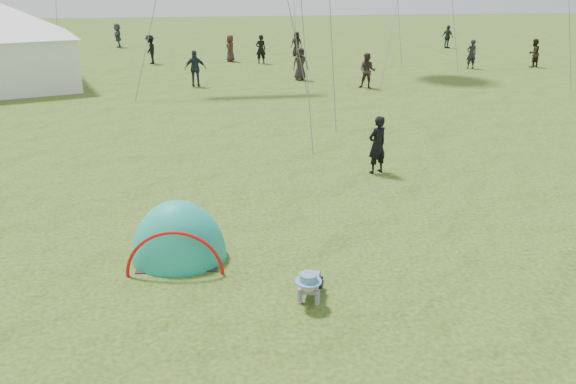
{
  "coord_description": "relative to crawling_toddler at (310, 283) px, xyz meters",
  "views": [
    {
      "loc": [
        -1.96,
        -8.33,
        5.17
      ],
      "look_at": [
        -0.37,
        2.3,
        1.0
      ],
      "focal_mm": 35.0,
      "sensor_mm": 36.0,
      "label": 1
    }
  ],
  "objects": [
    {
      "name": "ground",
      "position": [
        0.37,
        0.2,
        -0.31
      ],
      "size": [
        140.0,
        140.0,
        0.0
      ],
      "primitive_type": "plane",
      "color": "#194608"
    },
    {
      "name": "crawling_toddler",
      "position": [
        0.0,
        0.0,
        0.0
      ],
      "size": [
        0.8,
        0.95,
        0.62
      ],
      "primitive_type": null,
      "rotation": [
        0.0,
        0.0,
        -0.32
      ],
      "color": "black",
      "rests_on": "ground"
    },
    {
      "name": "crowd_person_14",
      "position": [
        16.65,
        32.88,
        0.52
      ],
      "size": [
        0.78,
        1.06,
        1.67
      ],
      "primitive_type": "imported",
      "rotation": [
        0.0,
        0.0,
        2.0
      ],
      "color": "#222733",
      "rests_on": "ground"
    },
    {
      "name": "event_marquee",
      "position": [
        -10.86,
        20.96,
        1.83
      ],
      "size": [
        7.87,
        7.87,
        4.29
      ],
      "primitive_type": null,
      "rotation": [
        0.0,
        0.0,
        0.32
      ],
      "color": "white",
      "rests_on": "ground"
    },
    {
      "name": "crowd_person_1",
      "position": [
        -12.31,
        24.58,
        0.58
      ],
      "size": [
        0.99,
        1.07,
        1.78
      ],
      "primitive_type": "imported",
      "rotation": [
        0.0,
        0.0,
        4.25
      ],
      "color": "black",
      "rests_on": "ground"
    },
    {
      "name": "crowd_person_10",
      "position": [
        0.19,
        28.35,
        0.51
      ],
      "size": [
        0.72,
        0.91,
        1.65
      ],
      "primitive_type": "imported",
      "rotation": [
        0.0,
        0.0,
        4.45
      ],
      "color": "#34211F",
      "rests_on": "ground"
    },
    {
      "name": "crowd_person_9",
      "position": [
        -4.72,
        28.08,
        0.56
      ],
      "size": [
        0.97,
        1.28,
        1.75
      ],
      "primitive_type": "imported",
      "rotation": [
        0.0,
        0.0,
        5.03
      ],
      "color": "black",
      "rests_on": "ground"
    },
    {
      "name": "crowd_person_4",
      "position": [
        4.76,
        30.27,
        0.49
      ],
      "size": [
        0.93,
        0.8,
        1.61
      ],
      "primitive_type": "imported",
      "rotation": [
        0.0,
        0.0,
        5.83
      ],
      "color": "black",
      "rests_on": "ground"
    },
    {
      "name": "crowd_person_0",
      "position": [
        2.01,
        27.21,
        0.56
      ],
      "size": [
        0.68,
        0.49,
        1.74
      ],
      "primitive_type": "imported",
      "rotation": [
        0.0,
        0.0,
        3.27
      ],
      "color": "black",
      "rests_on": "ground"
    },
    {
      "name": "popup_tent",
      "position": [
        -2.24,
        1.83,
        -0.31
      ],
      "size": [
        1.97,
        1.68,
        2.38
      ],
      "primitive_type": "ellipsoid",
      "rotation": [
        0.0,
        0.0,
        -0.09
      ],
      "color": "#109D87",
      "rests_on": "ground"
    },
    {
      "name": "crowd_person_6",
      "position": [
        14.01,
        23.4,
        0.52
      ],
      "size": [
        0.62,
        0.42,
        1.66
      ],
      "primitive_type": "imported",
      "rotation": [
        0.0,
        0.0,
        3.18
      ],
      "color": "black",
      "rests_on": "ground"
    },
    {
      "name": "crowd_person_7",
      "position": [
        17.9,
        23.34,
        0.51
      ],
      "size": [
        0.98,
        0.89,
        1.64
      ],
      "primitive_type": "imported",
      "rotation": [
        0.0,
        0.0,
        3.55
      ],
      "color": "black",
      "rests_on": "ground"
    },
    {
      "name": "crowd_person_13",
      "position": [
        6.26,
        18.32,
        0.53
      ],
      "size": [
        1.02,
        0.94,
        1.68
      ],
      "primitive_type": "imported",
      "rotation": [
        0.0,
        0.0,
        5.81
      ],
      "color": "#342624",
      "rests_on": "ground"
    },
    {
      "name": "standing_adult",
      "position": [
        3.03,
        6.16,
        0.5
      ],
      "size": [
        0.7,
        0.6,
        1.62
      ],
      "primitive_type": "imported",
      "rotation": [
        0.0,
        0.0,
        3.57
      ],
      "color": "black",
      "rests_on": "ground"
    },
    {
      "name": "crowd_person_15",
      "position": [
        -8.9,
        20.16,
        0.49
      ],
      "size": [
        1.18,
        1.12,
        1.61
      ],
      "primitive_type": "imported",
      "rotation": [
        0.0,
        0.0,
        2.44
      ],
      "color": "black",
      "rests_on": "ground"
    },
    {
      "name": "crowd_person_5",
      "position": [
        -7.84,
        37.15,
        0.56
      ],
      "size": [
        0.76,
        1.68,
        1.75
      ],
      "primitive_type": "imported",
      "rotation": [
        0.0,
        0.0,
        4.86
      ],
      "color": "#304148",
      "rests_on": "ground"
    },
    {
      "name": "crowd_person_2",
      "position": [
        -1.96,
        20.02,
        0.57
      ],
      "size": [
        1.03,
        0.45,
        1.75
      ],
      "primitive_type": "imported",
      "rotation": [
        0.0,
        0.0,
        3.16
      ],
      "color": "#1E2B33",
      "rests_on": "ground"
    },
    {
      "name": "crowd_person_16",
      "position": [
        3.44,
        21.05,
        0.52
      ],
      "size": [
        0.86,
        0.6,
        1.67
      ],
      "primitive_type": "imported",
      "rotation": [
        0.0,
        0.0,
        0.09
      ],
      "color": "black",
      "rests_on": "ground"
    }
  ]
}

